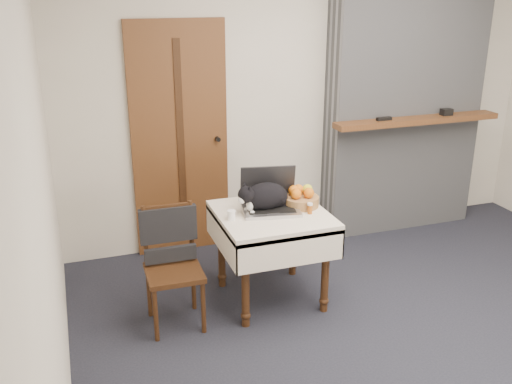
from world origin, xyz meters
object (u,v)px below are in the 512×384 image
pill_bottle (310,208)px  chair (171,249)px  side_table (272,227)px  cat (266,197)px  fruit_basket (301,198)px  laptop (270,199)px  door (180,141)px  cream_jar (231,215)px

pill_bottle → chair: (-1.00, 0.08, -0.20)m
side_table → cat: 0.22m
cat → fruit_basket: size_ratio=1.89×
side_table → laptop: size_ratio=1.68×
side_table → pill_bottle: pill_bottle is taller
laptop → cat: size_ratio=0.93×
laptop → fruit_basket: size_ratio=1.75×
door → laptop: size_ratio=4.31×
side_table → cat: bearing=109.4°
side_table → cream_jar: (-0.31, -0.04, 0.15)m
laptop → chair: size_ratio=0.55×
chair → side_table: bearing=3.8°
side_table → chair: size_ratio=0.92×
door → chair: (-0.32, -1.11, -0.46)m
laptop → cat: laptop is taller
cream_jar → fruit_basket: 0.57m
chair → laptop: bearing=9.4°
door → fruit_basket: bearing=-56.4°
side_table → cream_jar: 0.35m
fruit_basket → cat: bearing=178.9°
door → cream_jar: size_ratio=29.46×
fruit_basket → laptop: bearing=175.1°
cream_jar → chair: bearing=179.7°
fruit_basket → chair: (-1.00, -0.09, -0.22)m
side_table → cat: size_ratio=1.56×
laptop → pill_bottle: 0.30m
cat → fruit_basket: cat is taller
door → cream_jar: (0.12, -1.12, -0.27)m
pill_bottle → cream_jar: bearing=172.4°
door → cream_jar: 1.15m
door → fruit_basket: size_ratio=7.55×
cream_jar → pill_bottle: bearing=-7.6°
door → laptop: bearing=-66.2°
cat → pill_bottle: size_ratio=6.27×
pill_bottle → chair: chair is taller
side_table → pill_bottle: (0.25, -0.11, 0.15)m
laptop → side_table: bearing=-87.7°
chair → cream_jar: bearing=1.0°
side_table → laptop: bearing=81.2°
cream_jar → chair: size_ratio=0.08×
door → laptop: (0.44, -1.01, -0.22)m
pill_bottle → side_table: bearing=156.0°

